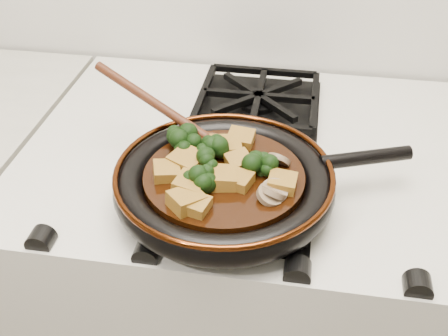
# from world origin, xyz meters

# --- Properties ---
(stove) EXTENTS (0.76, 0.60, 0.90)m
(stove) POSITION_xyz_m (0.00, 1.69, 0.45)
(stove) COLOR beige
(stove) RESTS_ON ground
(burner_grate_front) EXTENTS (0.23, 0.23, 0.03)m
(burner_grate_front) POSITION_xyz_m (0.00, 1.55, 0.91)
(burner_grate_front) COLOR black
(burner_grate_front) RESTS_ON stove
(burner_grate_back) EXTENTS (0.23, 0.23, 0.03)m
(burner_grate_back) POSITION_xyz_m (0.00, 1.83, 0.91)
(burner_grate_back) COLOR black
(burner_grate_back) RESTS_ON stove
(skillet) EXTENTS (0.43, 0.32, 0.05)m
(skillet) POSITION_xyz_m (-0.01, 1.53, 0.94)
(skillet) COLOR black
(skillet) RESTS_ON burner_grate_front
(braising_sauce) EXTENTS (0.23, 0.23, 0.02)m
(braising_sauce) POSITION_xyz_m (-0.02, 1.53, 0.95)
(braising_sauce) COLOR black
(braising_sauce) RESTS_ON skillet
(tofu_cube_0) EXTENTS (0.04, 0.04, 0.03)m
(tofu_cube_0) POSITION_xyz_m (-0.00, 1.61, 0.97)
(tofu_cube_0) COLOR olive
(tofu_cube_0) RESTS_ON braising_sauce
(tofu_cube_1) EXTENTS (0.05, 0.05, 0.03)m
(tofu_cube_1) POSITION_xyz_m (-0.09, 1.51, 0.97)
(tofu_cube_1) COLOR olive
(tofu_cube_1) RESTS_ON braising_sauce
(tofu_cube_2) EXTENTS (0.05, 0.05, 0.03)m
(tofu_cube_2) POSITION_xyz_m (-0.06, 1.49, 0.97)
(tofu_cube_2) COLOR olive
(tofu_cube_2) RESTS_ON braising_sauce
(tofu_cube_3) EXTENTS (0.06, 0.06, 0.03)m
(tofu_cube_3) POSITION_xyz_m (-0.07, 1.54, 0.97)
(tofu_cube_3) COLOR olive
(tofu_cube_3) RESTS_ON braising_sauce
(tofu_cube_4) EXTENTS (0.04, 0.04, 0.02)m
(tofu_cube_4) POSITION_xyz_m (-0.04, 1.45, 0.97)
(tofu_cube_4) COLOR olive
(tofu_cube_4) RESTS_ON braising_sauce
(tofu_cube_5) EXTENTS (0.05, 0.05, 0.03)m
(tofu_cube_5) POSITION_xyz_m (-0.02, 1.51, 0.97)
(tofu_cube_5) COLOR olive
(tofu_cube_5) RESTS_ON braising_sauce
(tofu_cube_6) EXTENTS (0.04, 0.04, 0.02)m
(tofu_cube_6) POSITION_xyz_m (0.01, 1.51, 0.97)
(tofu_cube_6) COLOR olive
(tofu_cube_6) RESTS_ON braising_sauce
(tofu_cube_7) EXTENTS (0.05, 0.05, 0.03)m
(tofu_cube_7) POSITION_xyz_m (0.00, 1.55, 0.97)
(tofu_cube_7) COLOR olive
(tofu_cube_7) RESTS_ON braising_sauce
(tofu_cube_8) EXTENTS (0.05, 0.05, 0.03)m
(tofu_cube_8) POSITION_xyz_m (-0.03, 1.59, 0.97)
(tofu_cube_8) COLOR olive
(tofu_cube_8) RESTS_ON braising_sauce
(tofu_cube_9) EXTENTS (0.04, 0.04, 0.02)m
(tofu_cube_9) POSITION_xyz_m (0.07, 1.51, 0.97)
(tofu_cube_9) COLOR olive
(tofu_cube_9) RESTS_ON braising_sauce
(tofu_cube_10) EXTENTS (0.05, 0.05, 0.02)m
(tofu_cube_10) POSITION_xyz_m (-0.02, 1.59, 0.97)
(tofu_cube_10) COLOR olive
(tofu_cube_10) RESTS_ON braising_sauce
(tofu_cube_11) EXTENTS (0.06, 0.06, 0.03)m
(tofu_cube_11) POSITION_xyz_m (-0.05, 1.45, 0.97)
(tofu_cube_11) COLOR olive
(tofu_cube_11) RESTS_ON braising_sauce
(broccoli_floret_0) EXTENTS (0.06, 0.07, 0.06)m
(broccoli_floret_0) POSITION_xyz_m (0.04, 1.54, 0.97)
(broccoli_floret_0) COLOR black
(broccoli_floret_0) RESTS_ON braising_sauce
(broccoli_floret_1) EXTENTS (0.09, 0.08, 0.08)m
(broccoli_floret_1) POSITION_xyz_m (-0.04, 1.57, 0.97)
(broccoli_floret_1) COLOR black
(broccoli_floret_1) RESTS_ON braising_sauce
(broccoli_floret_2) EXTENTS (0.07, 0.07, 0.06)m
(broccoli_floret_2) POSITION_xyz_m (-0.09, 1.59, 0.97)
(broccoli_floret_2) COLOR black
(broccoli_floret_2) RESTS_ON braising_sauce
(broccoli_floret_3) EXTENTS (0.08, 0.08, 0.07)m
(broccoli_floret_3) POSITION_xyz_m (-0.05, 1.57, 0.97)
(broccoli_floret_3) COLOR black
(broccoli_floret_3) RESTS_ON braising_sauce
(broccoli_floret_4) EXTENTS (0.07, 0.07, 0.06)m
(broccoli_floret_4) POSITION_xyz_m (-0.08, 1.57, 0.97)
(broccoli_floret_4) COLOR black
(broccoli_floret_4) RESTS_ON braising_sauce
(broccoli_floret_5) EXTENTS (0.09, 0.09, 0.06)m
(broccoli_floret_5) POSITION_xyz_m (-0.04, 1.49, 0.97)
(broccoli_floret_5) COLOR black
(broccoli_floret_5) RESTS_ON braising_sauce
(broccoli_floret_6) EXTENTS (0.07, 0.08, 0.07)m
(broccoli_floret_6) POSITION_xyz_m (-0.03, 1.53, 0.97)
(broccoli_floret_6) COLOR black
(broccoli_floret_6) RESTS_ON braising_sauce
(carrot_coin_0) EXTENTS (0.03, 0.03, 0.02)m
(carrot_coin_0) POSITION_xyz_m (0.03, 1.55, 0.96)
(carrot_coin_0) COLOR #B12E04
(carrot_coin_0) RESTS_ON braising_sauce
(carrot_coin_1) EXTENTS (0.03, 0.03, 0.01)m
(carrot_coin_1) POSITION_xyz_m (-0.05, 1.51, 0.96)
(carrot_coin_1) COLOR #B12E04
(carrot_coin_1) RESTS_ON braising_sauce
(carrot_coin_2) EXTENTS (0.03, 0.03, 0.01)m
(carrot_coin_2) POSITION_xyz_m (-0.06, 1.56, 0.96)
(carrot_coin_2) COLOR #B12E04
(carrot_coin_2) RESTS_ON braising_sauce
(carrot_coin_3) EXTENTS (0.03, 0.03, 0.02)m
(carrot_coin_3) POSITION_xyz_m (-0.05, 1.45, 0.96)
(carrot_coin_3) COLOR #B12E04
(carrot_coin_3) RESTS_ON braising_sauce
(mushroom_slice_0) EXTENTS (0.05, 0.04, 0.03)m
(mushroom_slice_0) POSITION_xyz_m (0.06, 1.49, 0.97)
(mushroom_slice_0) COLOR #7B6247
(mushroom_slice_0) RESTS_ON braising_sauce
(mushroom_slice_1) EXTENTS (0.05, 0.05, 0.03)m
(mushroom_slice_1) POSITION_xyz_m (0.06, 1.49, 0.97)
(mushroom_slice_1) COLOR #7B6247
(mushroom_slice_1) RESTS_ON braising_sauce
(mushroom_slice_2) EXTENTS (0.04, 0.04, 0.03)m
(mushroom_slice_2) POSITION_xyz_m (0.06, 1.57, 0.97)
(mushroom_slice_2) COLOR #7B6247
(mushroom_slice_2) RESTS_ON braising_sauce
(mushroom_slice_3) EXTENTS (0.05, 0.05, 0.02)m
(mushroom_slice_3) POSITION_xyz_m (0.05, 1.49, 0.97)
(mushroom_slice_3) COLOR #7B6247
(mushroom_slice_3) RESTS_ON braising_sauce
(wooden_spoon) EXTENTS (0.15, 0.08, 0.23)m
(wooden_spoon) POSITION_xyz_m (-0.10, 1.63, 0.98)
(wooden_spoon) COLOR #421D0E
(wooden_spoon) RESTS_ON braising_sauce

